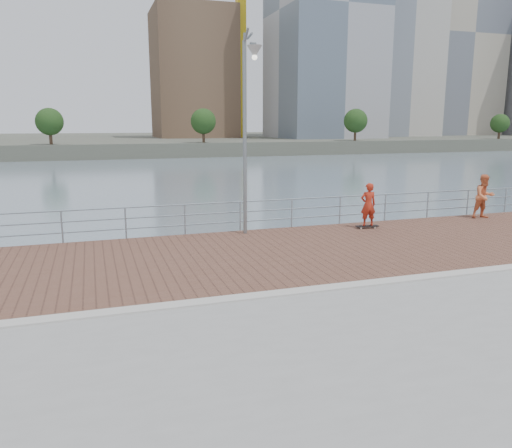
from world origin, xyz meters
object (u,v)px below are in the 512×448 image
object	(u,v)px
guardrail	(213,214)
bystander	(484,196)
street_lamp	(249,98)
skateboarder	(368,205)

from	to	relation	value
guardrail	bystander	size ratio (longest dim) A/B	21.30
street_lamp	bystander	world-z (taller)	street_lamp
guardrail	skateboarder	xyz separation A→B (m)	(5.73, -1.11, 0.23)
skateboarder	bystander	xyz separation A→B (m)	(5.68, 0.30, 0.01)
guardrail	bystander	world-z (taller)	bystander
skateboarder	street_lamp	bearing A→B (deg)	6.47
guardrail	skateboarder	world-z (taller)	skateboarder
bystander	street_lamp	bearing A→B (deg)	-173.18
guardrail	street_lamp	world-z (taller)	street_lamp
guardrail	skateboarder	bearing A→B (deg)	-10.91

